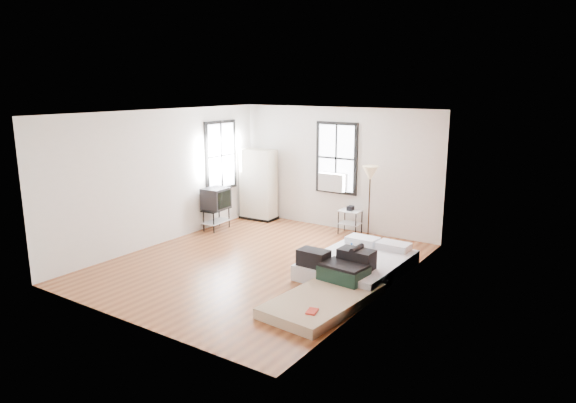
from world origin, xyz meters
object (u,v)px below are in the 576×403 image
Objects in this scene: mattress_bare at (328,293)px; tv_stand at (216,200)px; wardrobe at (259,185)px; floor_lamp at (370,177)px; mattress_main at (357,263)px; side_table at (350,215)px.

tv_stand is (-4.15, 2.11, 0.57)m from mattress_bare.
wardrobe is 3.03m from floor_lamp.
mattress_bare is (0.20, -1.39, -0.05)m from mattress_main.
tv_stand is at bearing -152.67° from side_table.
tv_stand is at bearing -102.39° from wardrobe.
mattress_main is 1.00× the size of mattress_bare.
side_table is (2.51, 0.07, -0.44)m from wardrobe.
side_table is at bearing 171.73° from floor_lamp.
mattress_main is 1.40m from mattress_bare.
side_table is at bearing 121.18° from mattress_main.
wardrobe is at bearing 143.43° from mattress_bare.
wardrobe is 1.10× the size of floor_lamp.
floor_lamp is at bearing 18.81° from tv_stand.
wardrobe reaches higher than mattress_main.
wardrobe reaches higher than floor_lamp.
floor_lamp is at bearing 109.96° from mattress_bare.
tv_stand is (-3.21, -1.34, -0.66)m from floor_lamp.
side_table is (-1.43, 3.52, 0.30)m from mattress_bare.
side_table is 0.65× the size of tv_stand.
floor_lamp is 3.54m from tv_stand.
wardrobe reaches higher than side_table.
floor_lamp is at bearing 111.15° from mattress_main.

